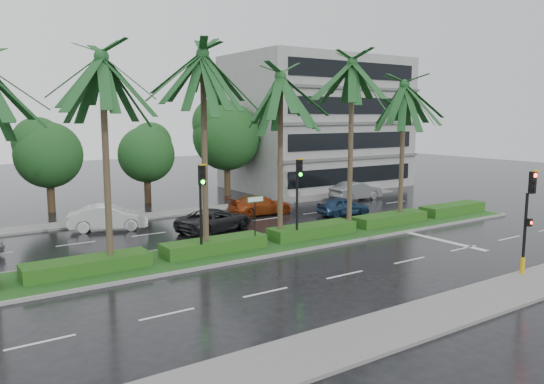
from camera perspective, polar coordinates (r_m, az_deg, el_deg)
ground at (r=26.59m, az=0.59°, el=-6.27°), size 120.00×120.00×0.00m
near_sidewalk at (r=19.46m, az=18.36°, el=-12.01°), size 40.00×2.40×0.12m
far_sidewalk at (r=36.85m, az=-10.11°, el=-2.22°), size 40.00×2.00×0.12m
median at (r=27.38m, az=-0.61°, el=-5.68°), size 36.00×4.00×0.15m
hedge at (r=27.29m, az=-0.61°, el=-4.92°), size 35.20×1.40×0.60m
lane_markings at (r=28.06m, az=6.22°, el=-5.53°), size 34.00×13.06×0.01m
palm_row at (r=25.97m, az=-3.01°, el=11.79°), size 26.30×4.20×10.18m
signal_near at (r=24.15m, az=25.82°, el=-2.50°), size 0.34×0.45×4.36m
signal_median_left at (r=24.24m, az=-7.60°, el=-0.53°), size 0.34×0.42×4.36m
signal_median_right at (r=27.12m, az=2.84°, el=0.46°), size 0.34×0.42×4.36m
street_sign at (r=25.99m, az=-1.82°, el=-1.82°), size 0.95×0.09×2.60m
bg_trees at (r=42.10m, az=-11.29°, el=5.51°), size 33.22×5.66×8.17m
building at (r=50.37m, az=4.87°, el=7.44°), size 16.00×10.00×12.00m
car_white at (r=32.53m, az=-17.19°, el=-2.63°), size 2.99×4.76×1.48m
car_darkgrey at (r=30.91m, az=-6.16°, el=-2.99°), size 3.53×5.26×1.34m
car_red at (r=35.85m, az=-1.28°, el=-1.41°), size 2.06×4.61×1.31m
car_blue at (r=35.93m, az=7.69°, el=-1.52°), size 1.99×3.81×1.24m
car_grey at (r=42.63m, az=9.02°, el=0.13°), size 1.55×4.44×1.46m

